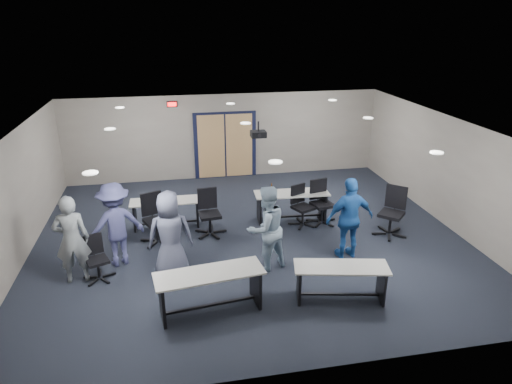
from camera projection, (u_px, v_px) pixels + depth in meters
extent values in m
plane|color=black|center=(250.00, 237.00, 10.97)|extent=(10.00, 10.00, 0.00)
cube|color=gray|center=(225.00, 136.00, 14.59)|extent=(10.00, 0.04, 2.70)
cube|color=gray|center=(307.00, 295.00, 6.36)|extent=(10.00, 0.04, 2.70)
cube|color=gray|center=(16.00, 200.00, 9.60)|extent=(0.04, 9.00, 2.70)
cube|color=gray|center=(447.00, 171.00, 11.36)|extent=(0.04, 9.00, 2.70)
cube|color=white|center=(249.00, 127.00, 9.99)|extent=(10.00, 9.00, 0.04)
cube|color=black|center=(225.00, 146.00, 14.67)|extent=(2.00, 0.06, 2.20)
cube|color=tan|center=(211.00, 147.00, 14.58)|extent=(0.85, 0.04, 2.05)
cube|color=tan|center=(239.00, 145.00, 14.74)|extent=(0.85, 0.04, 2.05)
cube|color=black|center=(172.00, 104.00, 13.86)|extent=(0.32, 0.05, 0.18)
cube|color=#FF0C0C|center=(172.00, 104.00, 13.84)|extent=(0.26, 0.02, 0.12)
cylinder|color=black|center=(258.00, 126.00, 10.54)|extent=(0.04, 0.04, 0.24)
cube|color=black|center=(258.00, 134.00, 10.61)|extent=(0.35, 0.30, 0.14)
cylinder|color=black|center=(260.00, 136.00, 10.47)|extent=(0.08, 0.03, 0.08)
cube|color=beige|center=(209.00, 274.00, 7.99)|extent=(1.99, 0.88, 0.03)
cube|color=black|center=(162.00, 301.00, 7.88)|extent=(0.13, 0.59, 0.75)
cube|color=black|center=(256.00, 284.00, 8.38)|extent=(0.13, 0.59, 0.75)
cube|color=black|center=(211.00, 305.00, 8.22)|extent=(1.70, 0.27, 0.04)
cube|color=beige|center=(341.00, 267.00, 8.34)|extent=(1.81, 0.92, 0.03)
cube|color=black|center=(299.00, 283.00, 8.49)|extent=(0.16, 0.53, 0.67)
cube|color=black|center=(382.00, 284.00, 8.46)|extent=(0.16, 0.53, 0.67)
cube|color=black|center=(339.00, 294.00, 8.56)|extent=(1.51, 0.36, 0.04)
cube|color=beige|center=(165.00, 201.00, 11.29)|extent=(1.74, 0.60, 0.03)
cube|color=black|center=(135.00, 216.00, 11.29)|extent=(0.06, 0.53, 0.67)
cube|color=black|center=(197.00, 212.00, 11.54)|extent=(0.06, 0.53, 0.67)
cube|color=black|center=(167.00, 223.00, 11.50)|extent=(1.54, 0.07, 0.04)
cube|color=beige|center=(292.00, 193.00, 11.61)|extent=(1.92, 0.73, 0.03)
cube|color=black|center=(259.00, 209.00, 11.64)|extent=(0.08, 0.58, 0.73)
cube|color=black|center=(323.00, 205.00, 11.86)|extent=(0.08, 0.58, 0.73)
cube|color=black|center=(291.00, 216.00, 11.84)|extent=(1.68, 0.14, 0.04)
cylinder|color=#B32A17|center=(320.00, 189.00, 11.67)|extent=(0.08, 0.08, 0.13)
imported|color=gray|center=(72.00, 240.00, 8.86)|extent=(0.71, 0.51, 1.83)
imported|color=slate|center=(170.00, 235.00, 9.04)|extent=(0.90, 0.59, 1.83)
imported|color=#9AB5CC|center=(266.00, 228.00, 9.33)|extent=(1.09, 0.99, 1.83)
imported|color=#1C519F|center=(350.00, 218.00, 9.78)|extent=(1.11, 0.53, 1.83)
imported|color=#474980|center=(116.00, 225.00, 9.49)|extent=(1.35, 1.06, 1.83)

